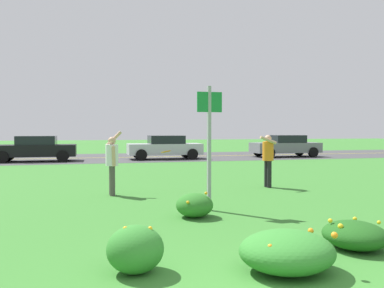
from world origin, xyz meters
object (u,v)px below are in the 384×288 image
(sign_post_near_path, at_px, (209,136))
(car_black_center_right, at_px, (35,148))
(car_gray_leftmost, at_px, (286,146))
(car_silver_center_left, at_px, (165,147))
(frisbee_orange, at_px, (166,152))
(person_thrower_white_shirt, at_px, (112,160))
(person_catcher_orange_shirt, at_px, (268,156))

(sign_post_near_path, relative_size, car_black_center_right, 0.61)
(car_black_center_right, bearing_deg, car_gray_leftmost, 0.00)
(sign_post_near_path, distance_m, car_silver_center_left, 15.88)
(frisbee_orange, distance_m, car_black_center_right, 13.99)
(person_thrower_white_shirt, relative_size, person_catcher_orange_shirt, 1.08)
(sign_post_near_path, height_order, person_thrower_white_shirt, sign_post_near_path)
(person_catcher_orange_shirt, height_order, car_gray_leftmost, person_catcher_orange_shirt)
(car_gray_leftmost, xyz_separation_m, car_silver_center_left, (-8.21, 0.00, 0.00))
(person_thrower_white_shirt, relative_size, car_black_center_right, 0.39)
(frisbee_orange, distance_m, car_gray_leftmost, 16.81)
(frisbee_orange, height_order, car_gray_leftmost, car_gray_leftmost)
(sign_post_near_path, bearing_deg, car_silver_center_left, 82.88)
(person_thrower_white_shirt, height_order, frisbee_orange, person_thrower_white_shirt)
(person_catcher_orange_shirt, xyz_separation_m, frisbee_orange, (-3.24, -0.22, 0.19))
(person_thrower_white_shirt, height_order, person_catcher_orange_shirt, person_thrower_white_shirt)
(sign_post_near_path, xyz_separation_m, car_gray_leftmost, (10.17, 15.73, -0.91))
(sign_post_near_path, bearing_deg, person_thrower_white_shirt, 126.95)
(car_silver_center_left, bearing_deg, sign_post_near_path, -97.12)
(car_silver_center_left, xyz_separation_m, car_black_center_right, (-7.50, 0.00, 0.00))
(frisbee_orange, bearing_deg, car_silver_center_left, 79.51)
(person_catcher_orange_shirt, distance_m, frisbee_orange, 3.26)
(person_catcher_orange_shirt, distance_m, car_silver_center_left, 12.83)
(person_thrower_white_shirt, bearing_deg, person_catcher_orange_shirt, 4.04)
(sign_post_near_path, distance_m, car_gray_leftmost, 18.76)
(car_silver_center_left, bearing_deg, car_gray_leftmost, 0.00)
(person_catcher_orange_shirt, xyz_separation_m, car_gray_leftmost, (7.38, 12.80, -0.23))
(frisbee_orange, bearing_deg, car_gray_leftmost, 50.82)
(person_catcher_orange_shirt, relative_size, car_black_center_right, 0.36)
(car_gray_leftmost, distance_m, car_black_center_right, 15.70)
(car_gray_leftmost, xyz_separation_m, car_black_center_right, (-15.70, 0.00, 0.00))
(car_gray_leftmost, height_order, car_silver_center_left, same)
(sign_post_near_path, bearing_deg, car_gray_leftmost, 57.12)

